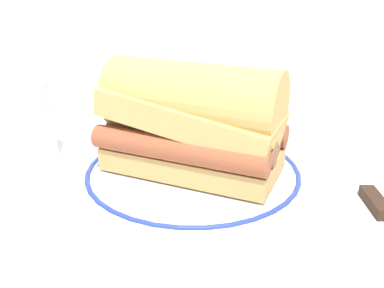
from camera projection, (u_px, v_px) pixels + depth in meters
The scene contains 6 objects.
ground_plane at pixel (192, 182), 0.50m from camera, with size 1.50×1.50×0.00m, color silver.
plate at pixel (192, 173), 0.50m from camera, with size 0.27×0.27×0.01m.
sausage_sandwich at pixel (192, 119), 0.47m from camera, with size 0.22×0.16×0.12m.
drinking_glass at pixel (32, 127), 0.54m from camera, with size 0.06×0.06×0.10m.
salt_shaker at pixel (168, 91), 0.73m from camera, with size 0.03×0.03×0.07m.
butter_knife at pixel (363, 187), 0.47m from camera, with size 0.03×0.16×0.01m.
Camera 1 is at (0.05, -0.44, 0.23)m, focal length 39.34 mm.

